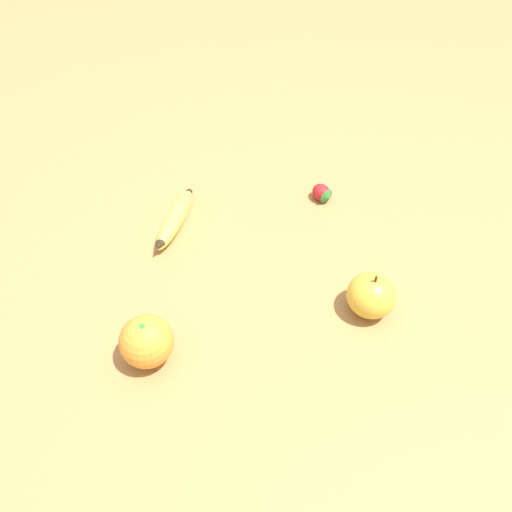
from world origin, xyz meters
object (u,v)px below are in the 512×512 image
Objects in this scene: orange at (147,341)px; apple at (371,295)px; banana at (174,220)px; strawberry at (322,193)px.

apple is at bearing -160.96° from orange.
banana is at bearing -25.31° from apple.
apple is at bearing 74.82° from banana.
banana reaches higher than strawberry.
strawberry is at bearing -74.55° from apple.
strawberry is 0.29m from apple.
orange reaches higher than banana.
apple is (-0.08, 0.28, 0.02)m from strawberry.
orange reaches higher than strawberry.
apple reaches higher than banana.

